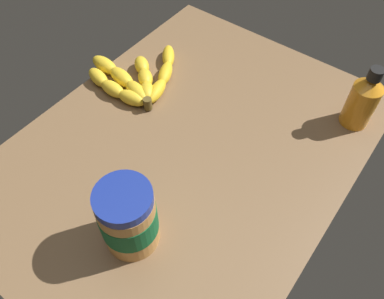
# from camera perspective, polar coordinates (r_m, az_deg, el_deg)

# --- Properties ---
(ground_plane) EXTENTS (0.88, 0.66, 0.03)m
(ground_plane) POSITION_cam_1_polar(r_m,az_deg,el_deg) (0.86, -0.80, -0.38)
(ground_plane) COLOR brown
(banana_bunch) EXTENTS (0.24, 0.23, 0.04)m
(banana_bunch) POSITION_cam_1_polar(r_m,az_deg,el_deg) (0.98, -8.41, 10.12)
(banana_bunch) COLOR yellow
(banana_bunch) RESTS_ON ground_plane
(peanut_butter_jar) EXTENTS (0.10, 0.10, 0.15)m
(peanut_butter_jar) POSITION_cam_1_polar(r_m,az_deg,el_deg) (0.68, -9.32, -9.87)
(peanut_butter_jar) COLOR #BF8442
(peanut_butter_jar) RESTS_ON ground_plane
(honey_bottle) EXTENTS (0.06, 0.06, 0.15)m
(honey_bottle) POSITION_cam_1_polar(r_m,az_deg,el_deg) (0.92, 23.74, 6.63)
(honey_bottle) COLOR orange
(honey_bottle) RESTS_ON ground_plane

